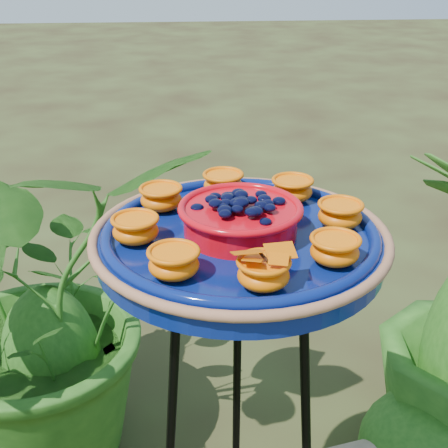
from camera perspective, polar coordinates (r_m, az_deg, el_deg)
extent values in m
torus|color=black|center=(1.04, 1.46, -3.57)|extent=(0.29, 0.29, 0.02)
cylinder|color=black|center=(1.44, 1.15, -16.77)|extent=(0.02, 0.09, 0.92)
cylinder|color=#07175C|center=(1.03, 1.48, -1.94)|extent=(0.51, 0.51, 0.04)
torus|color=#AE6F4E|center=(1.02, 1.49, -1.00)|extent=(0.49, 0.49, 0.02)
torus|color=#07175C|center=(1.02, 1.49, -0.79)|extent=(0.45, 0.45, 0.02)
cylinder|color=red|center=(1.01, 1.51, 0.28)|extent=(0.20, 0.20, 0.05)
torus|color=red|center=(1.00, 1.52, 1.47)|extent=(0.20, 0.20, 0.01)
ellipsoid|color=black|center=(1.00, 1.52, 1.80)|extent=(0.16, 0.16, 0.03)
ellipsoid|color=#E36702|center=(1.05, 10.55, 0.69)|extent=(0.07, 0.07, 0.04)
cylinder|color=orange|center=(1.05, 10.63, 1.60)|extent=(0.07, 0.07, 0.01)
ellipsoid|color=#E36702|center=(1.14, 6.26, 3.00)|extent=(0.07, 0.07, 0.04)
cylinder|color=orange|center=(1.14, 6.30, 3.85)|extent=(0.07, 0.07, 0.01)
ellipsoid|color=#E36702|center=(1.16, -0.07, 3.56)|extent=(0.07, 0.07, 0.04)
cylinder|color=orange|center=(1.16, -0.07, 4.40)|extent=(0.07, 0.07, 0.01)
ellipsoid|color=#E36702|center=(1.10, -5.76, 2.22)|extent=(0.07, 0.07, 0.04)
cylinder|color=orange|center=(1.10, -5.81, 3.09)|extent=(0.07, 0.07, 0.01)
ellipsoid|color=#E36702|center=(0.99, -8.08, -0.66)|extent=(0.07, 0.07, 0.04)
cylinder|color=orange|center=(0.99, -8.15, 0.30)|extent=(0.07, 0.07, 0.01)
ellipsoid|color=#E36702|center=(0.89, -4.60, -3.76)|extent=(0.07, 0.07, 0.04)
cylinder|color=orange|center=(0.88, -4.65, -2.73)|extent=(0.07, 0.07, 0.01)
ellipsoid|color=#E36702|center=(0.86, 3.62, -4.70)|extent=(0.07, 0.07, 0.04)
cylinder|color=orange|center=(0.86, 3.66, -3.65)|extent=(0.07, 0.07, 0.01)
ellipsoid|color=#E36702|center=(0.94, 10.08, -2.54)|extent=(0.07, 0.07, 0.04)
cylinder|color=orange|center=(0.93, 10.17, -1.54)|extent=(0.07, 0.07, 0.01)
cylinder|color=black|center=(0.85, 3.68, -3.03)|extent=(0.01, 0.03, 0.00)
cube|color=orange|center=(0.85, 2.11, -2.58)|extent=(0.05, 0.03, 0.01)
cube|color=orange|center=(0.85, 5.18, -2.47)|extent=(0.05, 0.03, 0.01)
imported|color=#1F4F15|center=(1.79, -16.15, -7.07)|extent=(1.12, 1.06, 0.99)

